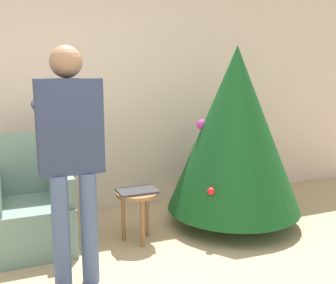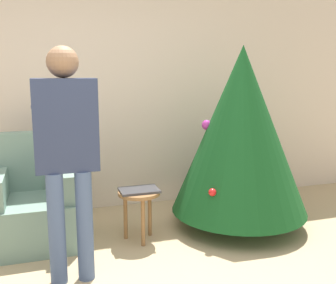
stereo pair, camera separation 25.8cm
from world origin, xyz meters
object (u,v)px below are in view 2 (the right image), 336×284
at_px(armchair, 35,205).
at_px(person_standing, 67,143).
at_px(side_stool, 139,200).
at_px(christmas_tree, 241,130).

relative_size(armchair, person_standing, 0.57).
distance_m(person_standing, side_stool, 1.02).
bearing_deg(person_standing, armchair, 108.94).
xyz_separation_m(christmas_tree, person_standing, (-1.66, -0.53, 0.06)).
relative_size(christmas_tree, side_stool, 3.82).
bearing_deg(christmas_tree, armchair, 173.06).
height_order(christmas_tree, side_stool, christmas_tree).
xyz_separation_m(armchair, side_stool, (0.90, -0.27, 0.05)).
relative_size(armchair, side_stool, 2.09).
bearing_deg(side_stool, armchair, 162.95).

